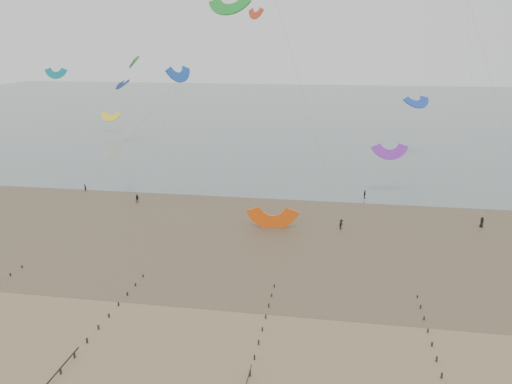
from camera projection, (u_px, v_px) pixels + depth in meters
ground at (224, 335)px, 54.28m from camera, size 500.00×500.00×0.00m
sea_and_shore at (245, 225)px, 87.44m from camera, size 500.00×665.00×0.03m
kitesurfer_lead at (85, 188)px, 107.02m from camera, size 0.66×0.54×1.56m
kitesurfers at (417, 207)px, 94.18m from camera, size 97.71×24.94×1.86m
grounded_kite at (272, 228)px, 85.99m from camera, size 7.78×6.23×4.11m
kites_airborne at (278, 78)px, 135.36m from camera, size 223.08×122.01×41.29m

